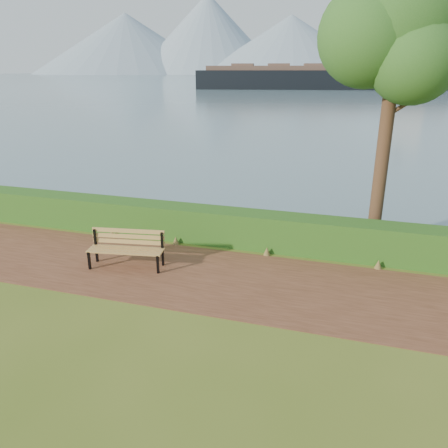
% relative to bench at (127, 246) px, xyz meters
% --- Properties ---
extents(ground, '(140.00, 140.00, 0.00)m').
position_rel_bench_xyz_m(ground, '(1.71, -0.33, -0.55)').
color(ground, '#49601B').
rests_on(ground, ground).
extents(path, '(40.00, 3.40, 0.01)m').
position_rel_bench_xyz_m(path, '(1.71, -0.03, -0.55)').
color(path, '#4E2C1B').
rests_on(path, ground).
extents(hedge, '(32.00, 0.85, 1.00)m').
position_rel_bench_xyz_m(hedge, '(1.71, 2.27, -0.05)').
color(hedge, '#204B15').
rests_on(hedge, ground).
extents(water, '(700.00, 510.00, 0.00)m').
position_rel_bench_xyz_m(water, '(1.71, 259.67, -0.55)').
color(water, '#496576').
rests_on(water, ground).
extents(mountains, '(585.00, 190.00, 70.00)m').
position_rel_bench_xyz_m(mountains, '(-7.46, 405.72, 27.14)').
color(mountains, gray).
rests_on(mountains, ground).
extents(bench, '(1.98, 0.87, 0.96)m').
position_rel_bench_xyz_m(bench, '(0.00, 0.00, 0.00)').
color(bench, black).
rests_on(bench, ground).
extents(tree, '(3.84, 3.26, 7.76)m').
position_rel_bench_xyz_m(tree, '(6.07, 3.33, 5.22)').
color(tree, '#3B2418').
rests_on(tree, ground).
extents(cargo_ship, '(62.79, 21.05, 18.84)m').
position_rel_bench_xyz_m(cargo_ship, '(-2.20, 106.69, 2.25)').
color(cargo_ship, black).
rests_on(cargo_ship, ground).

